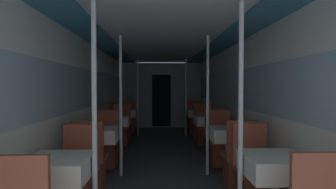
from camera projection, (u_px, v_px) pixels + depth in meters
The scene contains 32 objects.
wall_left at pixel (91, 100), 4.96m from camera, with size 0.05×9.87×2.19m.
wall_right at pixel (235, 100), 5.06m from camera, with size 0.05×9.87×2.19m.
ceiling_panel at pixel (163, 43), 4.97m from camera, with size 2.76×9.87×0.07m.
bulkhead_far at pixel (161, 95), 8.92m from camera, with size 2.70×0.09×2.19m.
dining_table_left_0 at pixel (59, 171), 2.41m from camera, with size 0.57×0.57×0.75m.
chair_left_far_0 at pixel (77, 184), 2.96m from camera, with size 0.41×0.41×0.95m.
support_pole_left_0 at pixel (94, 119), 2.41m from camera, with size 0.05×0.05×2.19m.
dining_table_left_1 at pixel (100, 136), 4.08m from camera, with size 0.57×0.57×0.75m.
chair_left_near_1 at pixel (91, 168), 3.55m from camera, with size 0.41×0.41×0.95m.
chair_left_far_1 at pixel (107, 149), 4.62m from camera, with size 0.41×0.41×0.95m.
support_pole_left_1 at pixel (121, 106), 4.07m from camera, with size 0.05×0.05×2.19m.
dining_table_left_2 at pixel (117, 122), 5.74m from camera, with size 0.57×0.57×0.75m.
chair_left_near_2 at pixel (113, 142), 5.21m from camera, with size 0.41×0.41×0.95m.
chair_left_far_2 at pixel (120, 132), 6.29m from camera, with size 0.41×0.41×0.95m.
dining_table_left_3 at pixel (126, 114), 7.40m from camera, with size 0.57×0.57×0.75m.
chair_left_near_3 at pixel (124, 129), 6.87m from camera, with size 0.41×0.41×0.95m.
chair_left_far_3 at pixel (128, 123), 7.95m from camera, with size 0.41×0.41×0.95m.
support_pole_left_3 at pixel (138, 97), 7.40m from camera, with size 0.05×0.05×2.19m.
dining_table_right_0 at pixel (275, 168), 2.48m from camera, with size 0.57×0.57×0.75m.
chair_right_far_0 at pixel (254, 182), 3.03m from camera, with size 0.41×0.41×0.95m.
support_pole_right_0 at pixel (241, 119), 2.46m from camera, with size 0.05×0.05×2.19m.
dining_table_right_1 at pixel (228, 135), 4.15m from camera, with size 0.57×0.57×0.75m.
chair_right_near_1 at pixel (238, 166), 3.62m from camera, with size 0.41×0.41×0.95m.
chair_right_far_1 at pixel (220, 148), 4.69m from camera, with size 0.41×0.41×0.95m.
support_pole_right_1 at pixel (208, 106), 4.12m from camera, with size 0.05×0.05×2.19m.
dining_table_right_2 at pixel (208, 121), 5.81m from camera, with size 0.57×0.57×0.75m.
chair_right_near_2 at pixel (213, 141), 5.28m from camera, with size 0.41×0.41×0.95m.
chair_right_far_2 at pixel (204, 132), 6.36m from camera, with size 0.41×0.41×0.95m.
dining_table_right_3 at pixel (197, 114), 7.47m from camera, with size 0.57×0.57×0.75m.
chair_right_near_3 at pixel (200, 128), 6.94m from camera, with size 0.41×0.41×0.95m.
chair_right_far_3 at pixel (195, 123), 8.02m from camera, with size 0.41×0.41×0.95m.
support_pole_right_3 at pixel (186, 97), 7.44m from camera, with size 0.05×0.05×2.19m.
Camera 1 is at (-0.09, -1.47, 1.40)m, focal length 28.00 mm.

